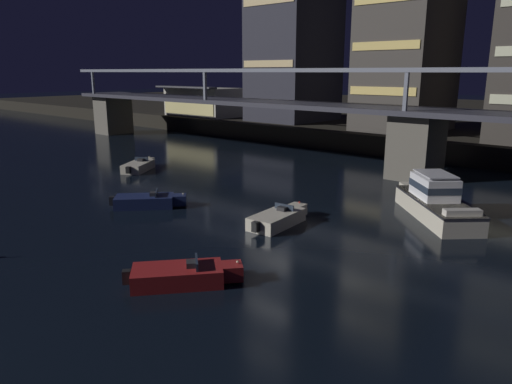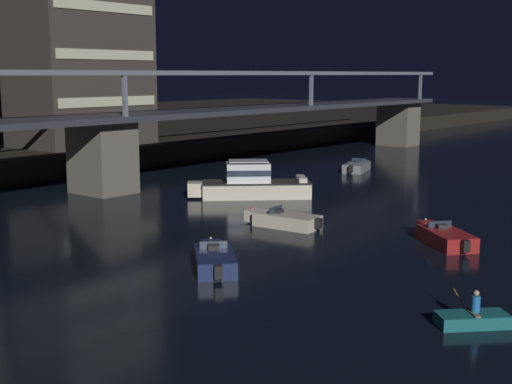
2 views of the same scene
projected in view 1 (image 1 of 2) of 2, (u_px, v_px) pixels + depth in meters
river_bridge at (418, 126)px, 40.78m from camera, size 100.31×6.40×9.38m
tower_west_tall at (410, 24)px, 54.80m from camera, size 8.55×11.65×24.60m
waterfront_pavilion at (202, 102)px, 75.41m from camera, size 12.40×7.40×4.70m
cabin_cruiser_near_left at (435, 201)px, 30.51m from camera, size 7.82×8.01×2.79m
speedboat_near_center at (139, 166)px, 45.02m from camera, size 3.69×4.83×1.16m
speedboat_mid_center at (183, 275)px, 20.88m from camera, size 4.14×4.60×1.16m
speedboat_mid_right at (279, 218)px, 28.99m from camera, size 2.16×5.23×1.16m
speedboat_far_left at (148, 201)px, 32.80m from camera, size 4.27×4.49×1.16m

